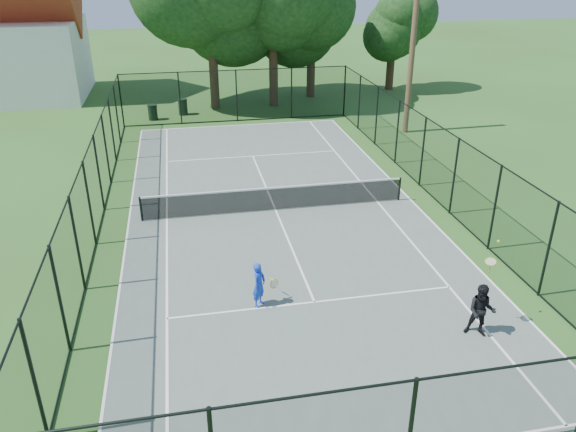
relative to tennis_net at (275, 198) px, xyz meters
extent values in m
plane|color=#2D4C1A|center=(0.00, 0.00, -0.58)|extent=(120.00, 120.00, 0.00)
cube|color=#526159|center=(0.00, 0.00, -0.55)|extent=(11.00, 24.00, 0.06)
cylinder|color=black|center=(-5.00, 0.00, -0.04)|extent=(0.08, 0.08, 0.95)
cylinder|color=black|center=(5.00, 0.00, -0.04)|extent=(0.08, 0.08, 0.95)
cube|color=black|center=(0.00, 0.00, -0.04)|extent=(10.00, 0.03, 0.88)
cube|color=white|center=(0.00, 0.00, 0.40)|extent=(10.00, 0.05, 0.06)
cylinder|color=#332114|center=(-1.03, 16.39, 1.46)|extent=(0.56, 0.56, 4.07)
sphere|color=black|center=(-1.03, 16.39, 5.33)|extent=(7.34, 7.34, 7.34)
cylinder|color=#332114|center=(2.74, 16.26, 1.43)|extent=(0.56, 0.56, 4.03)
sphere|color=black|center=(2.74, 16.26, 5.25)|extent=(7.22, 7.22, 7.22)
cylinder|color=#332114|center=(5.68, 18.36, 1.44)|extent=(0.56, 0.56, 4.03)
sphere|color=black|center=(5.68, 18.36, 5.06)|extent=(6.40, 6.40, 6.40)
cylinder|color=#332114|center=(11.78, 19.39, 0.82)|extent=(0.56, 0.56, 2.79)
sphere|color=black|center=(11.78, 19.39, 3.43)|extent=(4.87, 4.87, 4.87)
cylinder|color=black|center=(-4.89, 14.24, -0.14)|extent=(0.54, 0.54, 0.87)
cylinder|color=black|center=(-4.89, 14.24, 0.31)|extent=(0.58, 0.58, 0.05)
cylinder|color=black|center=(-3.10, 15.07, -0.11)|extent=(0.54, 0.54, 0.93)
cylinder|color=black|center=(-3.10, 15.07, 0.37)|extent=(0.58, 0.58, 0.05)
cylinder|color=#4C3823|center=(8.87, 9.00, 3.68)|extent=(0.30, 0.30, 8.52)
imported|color=blue|center=(-1.55, -6.24, 0.15)|extent=(0.54, 0.58, 1.34)
torus|color=gold|center=(-1.10, -6.09, 0.03)|extent=(0.27, 0.18, 0.29)
cylinder|color=silver|center=(-1.10, -6.09, 0.03)|extent=(0.23, 0.15, 0.25)
imported|color=black|center=(3.80, -8.65, 0.22)|extent=(0.89, 0.83, 1.47)
torus|color=gold|center=(4.05, -8.30, 1.43)|extent=(0.30, 0.28, 0.14)
cylinder|color=silver|center=(4.05, -8.30, 1.43)|extent=(0.26, 0.24, 0.11)
sphere|color=#CCE526|center=(4.36, -8.03, 1.83)|extent=(0.07, 0.07, 0.07)
camera|label=1|loc=(-3.31, -19.34, 8.48)|focal=35.00mm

